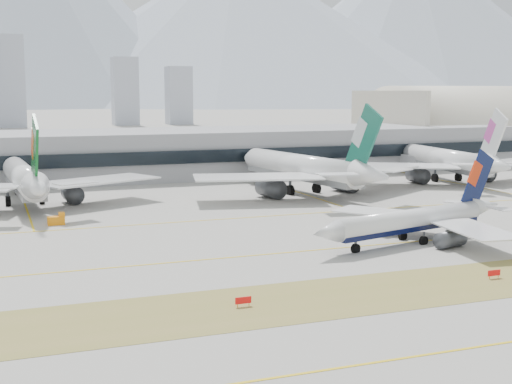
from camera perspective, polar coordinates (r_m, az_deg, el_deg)
name	(u,v)px	position (r m, az deg, el deg)	size (l,w,h in m)	color
ground	(243,250)	(127.22, -1.06, -4.63)	(3000.00, 3000.00, 0.00)	#99968F
apron_markings	(410,353)	(80.48, 12.23, -12.48)	(360.00, 122.22, 0.06)	olive
taxiing_airliner	(417,220)	(136.41, 12.72, -2.23)	(48.91, 41.73, 16.71)	white
widebody_eva	(25,180)	(183.50, -18.01, 0.90)	(65.99, 64.62, 23.55)	white
widebody_cathay	(306,170)	(194.14, 4.03, 1.80)	(70.46, 69.66, 25.42)	white
widebody_china_air	(449,162)	(228.38, 15.19, 2.37)	(66.18, 65.11, 23.71)	white
terminal	(125,154)	(236.36, -10.44, 3.00)	(280.00, 43.10, 15.00)	gray
hangar	(476,156)	(320.46, 17.22, 2.76)	(91.00, 60.00, 60.00)	beige
hold_sign_left	(243,300)	(94.16, -1.03, -8.67)	(2.20, 0.15, 1.35)	red
hold_sign_right	(494,273)	(113.53, 18.51, -6.17)	(2.20, 0.15, 1.35)	red
gse_b	(57,220)	(156.02, -15.65, -2.16)	(3.55, 2.00, 2.60)	orange
mountain_ridge	(22,12)	(1530.64, -18.24, 13.49)	(2830.00, 1120.00, 470.00)	#9EA8B7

